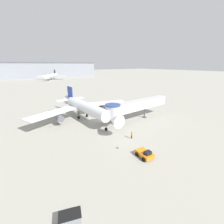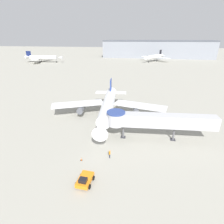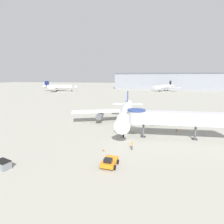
{
  "view_description": "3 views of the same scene",
  "coord_description": "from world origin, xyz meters",
  "px_view_note": "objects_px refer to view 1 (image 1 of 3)",
  "views": [
    {
      "loc": [
        -18.47,
        -38.65,
        16.48
      ],
      "look_at": [
        2.94,
        -5.22,
        3.75
      ],
      "focal_mm": 24.0,
      "sensor_mm": 36.0,
      "label": 1
    },
    {
      "loc": [
        7.66,
        -41.79,
        21.44
      ],
      "look_at": [
        -0.38,
        1.65,
        2.56
      ],
      "focal_mm": 28.0,
      "sensor_mm": 36.0,
      "label": 2
    },
    {
      "loc": [
        5.83,
        -46.01,
        13.55
      ],
      "look_at": [
        -4.48,
        -3.28,
        4.84
      ],
      "focal_mm": 28.0,
      "sensor_mm": 36.0,
      "label": 3
    }
  ],
  "objects_px": {
    "traffic_cone_starboard_wing": "(126,113)",
    "ground_crew_marshaller": "(132,134)",
    "pushback_tug_orange": "(145,154)",
    "background_jet_black_tail": "(52,76)",
    "traffic_cone_near_nose": "(117,147)",
    "service_container_gray": "(70,218)",
    "jet_bridge": "(135,106)",
    "main_airplane": "(85,108)"
  },
  "relations": [
    {
      "from": "ground_crew_marshaller",
      "to": "pushback_tug_orange",
      "type": "bearing_deg",
      "value": 162.87
    },
    {
      "from": "main_airplane",
      "to": "traffic_cone_near_nose",
      "type": "xyz_separation_m",
      "value": [
        -1.15,
        -19.25,
        -3.55
      ]
    },
    {
      "from": "main_airplane",
      "to": "service_container_gray",
      "type": "xyz_separation_m",
      "value": [
        -14.11,
        -29.05,
        -3.2
      ]
    },
    {
      "from": "traffic_cone_near_nose",
      "to": "pushback_tug_orange",
      "type": "bearing_deg",
      "value": -64.8
    },
    {
      "from": "jet_bridge",
      "to": "background_jet_black_tail",
      "type": "distance_m",
      "value": 144.35
    },
    {
      "from": "traffic_cone_starboard_wing",
      "to": "ground_crew_marshaller",
      "type": "xyz_separation_m",
      "value": [
        -9.63,
        -14.6,
        0.69
      ]
    },
    {
      "from": "jet_bridge",
      "to": "main_airplane",
      "type": "bearing_deg",
      "value": 138.73
    },
    {
      "from": "service_container_gray",
      "to": "traffic_cone_starboard_wing",
      "type": "bearing_deg",
      "value": 43.24
    },
    {
      "from": "main_airplane",
      "to": "background_jet_black_tail",
      "type": "bearing_deg",
      "value": 76.27
    },
    {
      "from": "ground_crew_marshaller",
      "to": "traffic_cone_starboard_wing",
      "type": "bearing_deg",
      "value": -29.81
    },
    {
      "from": "pushback_tug_orange",
      "to": "background_jet_black_tail",
      "type": "distance_m",
      "value": 160.73
    },
    {
      "from": "main_airplane",
      "to": "traffic_cone_starboard_wing",
      "type": "height_order",
      "value": "main_airplane"
    },
    {
      "from": "jet_bridge",
      "to": "pushback_tug_orange",
      "type": "bearing_deg",
      "value": -129.63
    },
    {
      "from": "main_airplane",
      "to": "jet_bridge",
      "type": "bearing_deg",
      "value": -42.52
    },
    {
      "from": "pushback_tug_orange",
      "to": "jet_bridge",
      "type": "bearing_deg",
      "value": 57.81
    },
    {
      "from": "traffic_cone_near_nose",
      "to": "traffic_cone_starboard_wing",
      "type": "xyz_separation_m",
      "value": [
        14.78,
        16.29,
        0.08
      ]
    },
    {
      "from": "service_container_gray",
      "to": "background_jet_black_tail",
      "type": "relative_size",
      "value": 0.1
    },
    {
      "from": "background_jet_black_tail",
      "to": "jet_bridge",
      "type": "bearing_deg",
      "value": -60.08
    },
    {
      "from": "service_container_gray",
      "to": "ground_crew_marshaller",
      "type": "bearing_deg",
      "value": 32.39
    },
    {
      "from": "background_jet_black_tail",
      "to": "ground_crew_marshaller",
      "type": "bearing_deg",
      "value": -63.0
    },
    {
      "from": "jet_bridge",
      "to": "traffic_cone_near_nose",
      "type": "height_order",
      "value": "jet_bridge"
    },
    {
      "from": "traffic_cone_near_nose",
      "to": "background_jet_black_tail",
      "type": "height_order",
      "value": "background_jet_black_tail"
    },
    {
      "from": "jet_bridge",
      "to": "service_container_gray",
      "type": "relative_size",
      "value": 8.85
    },
    {
      "from": "pushback_tug_orange",
      "to": "ground_crew_marshaller",
      "type": "height_order",
      "value": "ground_crew_marshaller"
    },
    {
      "from": "traffic_cone_near_nose",
      "to": "background_jet_black_tail",
      "type": "relative_size",
      "value": 0.02
    },
    {
      "from": "service_container_gray",
      "to": "jet_bridge",
      "type": "bearing_deg",
      "value": 37.38
    },
    {
      "from": "pushback_tug_orange",
      "to": "ground_crew_marshaller",
      "type": "distance_m",
      "value": 7.49
    },
    {
      "from": "main_airplane",
      "to": "service_container_gray",
      "type": "distance_m",
      "value": 32.45
    },
    {
      "from": "pushback_tug_orange",
      "to": "ground_crew_marshaller",
      "type": "bearing_deg",
      "value": 71.84
    },
    {
      "from": "traffic_cone_starboard_wing",
      "to": "main_airplane",
      "type": "bearing_deg",
      "value": 167.73
    },
    {
      "from": "pushback_tug_orange",
      "to": "traffic_cone_near_nose",
      "type": "xyz_separation_m",
      "value": [
        -2.5,
        5.31,
        -0.42
      ]
    },
    {
      "from": "main_airplane",
      "to": "pushback_tug_orange",
      "type": "relative_size",
      "value": 9.73
    },
    {
      "from": "main_airplane",
      "to": "traffic_cone_near_nose",
      "type": "height_order",
      "value": "main_airplane"
    },
    {
      "from": "traffic_cone_starboard_wing",
      "to": "background_jet_black_tail",
      "type": "relative_size",
      "value": 0.03
    },
    {
      "from": "traffic_cone_near_nose",
      "to": "background_jet_black_tail",
      "type": "bearing_deg",
      "value": 82.89
    },
    {
      "from": "service_container_gray",
      "to": "traffic_cone_starboard_wing",
      "type": "distance_m",
      "value": 38.08
    },
    {
      "from": "service_container_gray",
      "to": "traffic_cone_starboard_wing",
      "type": "relative_size",
      "value": 3.47
    },
    {
      "from": "main_airplane",
      "to": "service_container_gray",
      "type": "relative_size",
      "value": 12.54
    },
    {
      "from": "jet_bridge",
      "to": "background_jet_black_tail",
      "type": "relative_size",
      "value": 0.87
    },
    {
      "from": "traffic_cone_starboard_wing",
      "to": "background_jet_black_tail",
      "type": "bearing_deg",
      "value": 88.14
    },
    {
      "from": "pushback_tug_orange",
      "to": "traffic_cone_starboard_wing",
      "type": "xyz_separation_m",
      "value": [
        12.28,
        21.59,
        -0.34
      ]
    },
    {
      "from": "traffic_cone_near_nose",
      "to": "ground_crew_marshaller",
      "type": "height_order",
      "value": "ground_crew_marshaller"
    }
  ]
}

